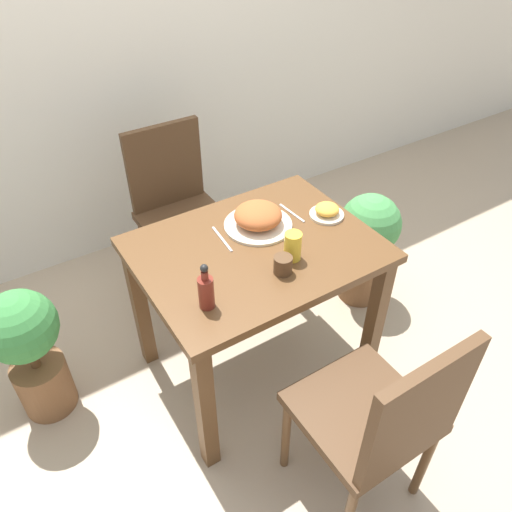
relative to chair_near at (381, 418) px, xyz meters
The scene contains 14 objects.
ground_plane 0.91m from the chair_near, 90.40° to the left, with size 16.00×16.00×0.00m, color tan.
wall_back 2.19m from the chair_near, 90.15° to the left, with size 8.00×0.05×2.60m.
dining_table 0.75m from the chair_near, 90.40° to the left, with size 0.93×0.72×0.73m.
chair_near is the anchor object (origin of this frame).
chair_far 1.49m from the chair_near, 90.64° to the left, with size 0.42×0.42×0.91m.
food_plate 0.90m from the chair_near, 85.03° to the left, with size 0.28×0.28×0.10m.
side_plate 0.88m from the chair_near, 64.74° to the left, with size 0.15×0.15×0.06m.
drink_cup 0.62m from the chair_near, 90.73° to the left, with size 0.07×0.07×0.07m.
juice_glass 0.67m from the chair_near, 83.28° to the left, with size 0.07×0.07×0.11m.
sauce_bottle 0.70m from the chair_near, 120.05° to the left, with size 0.05×0.05×0.18m.
fork_utensil 0.89m from the chair_near, 96.44° to the left, with size 0.02×0.18×0.00m.
spoon_utensil 0.92m from the chair_near, 74.00° to the left, with size 0.02×0.16×0.00m.
potted_plant_left 1.39m from the chair_near, 130.42° to the left, with size 0.30×0.30×0.65m.
potted_plant_right 1.14m from the chair_near, 49.10° to the left, with size 0.31×0.31×0.63m.
Camera 1 is at (-0.83, -1.30, 1.94)m, focal length 35.00 mm.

